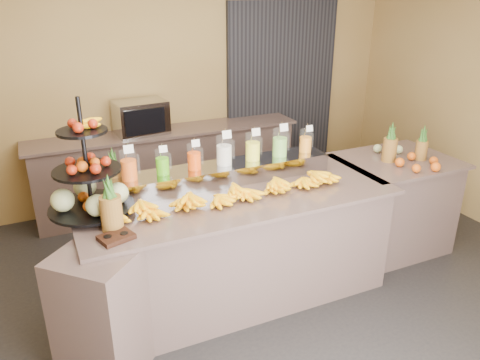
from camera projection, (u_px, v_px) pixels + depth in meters
ground at (253, 312)px, 3.78m from camera, size 6.00×6.00×0.00m
room_envelope at (233, 62)px, 3.80m from camera, size 6.04×5.02×2.82m
buffet_counter at (226, 251)px, 3.78m from camera, size 2.75×1.25×0.93m
right_counter at (391, 204)px, 4.59m from camera, size 1.08×0.88×0.93m
back_ledge at (169, 168)px, 5.49m from camera, size 3.10×0.55×0.93m
pitcher_tray at (224, 173)px, 3.89m from camera, size 1.85×0.30×0.15m
juice_pitcher_orange_a at (129, 167)px, 3.52m from camera, size 0.12×0.13×0.30m
juice_pitcher_green at (162, 164)px, 3.63m from camera, size 0.11×0.11×0.26m
juice_pitcher_orange_b at (194, 158)px, 3.72m from camera, size 0.11×0.12×0.27m
juice_pitcher_milk at (224, 152)px, 3.82m from camera, size 0.13×0.14×0.32m
juice_pitcher_lemon at (253, 149)px, 3.92m from camera, size 0.13×0.13×0.30m
juice_pitcher_lime at (280, 144)px, 4.02m from camera, size 0.13×0.13×0.31m
juice_pitcher_orange_c at (306, 142)px, 4.12m from camera, size 0.11×0.11×0.26m
banana_heap at (231, 191)px, 3.56m from camera, size 1.97×0.18×0.16m
fruit_stand at (95, 184)px, 3.30m from camera, size 0.75×0.75×0.85m
condiment_caddy at (116, 237)px, 3.01m from camera, size 0.25×0.21×0.03m
pineapple_left_a at (111, 210)px, 3.07m from camera, size 0.14×0.14×0.40m
pineapple_left_b at (115, 177)px, 3.63m from camera, size 0.12×0.12×0.39m
right_fruit_pile at (411, 156)px, 4.28m from camera, size 0.42×0.40×0.22m
oven_warmer at (141, 117)px, 5.14m from camera, size 0.58×0.43×0.36m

